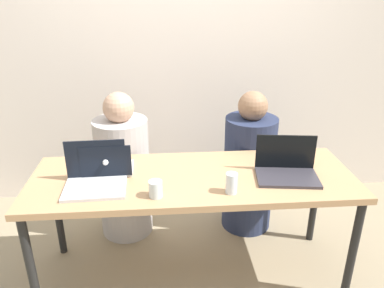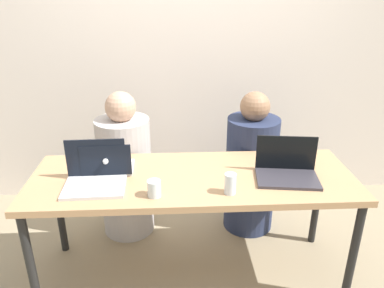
{
  "view_description": "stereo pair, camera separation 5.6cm",
  "coord_description": "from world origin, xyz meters",
  "px_view_note": "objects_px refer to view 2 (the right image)",
  "views": [
    {
      "loc": [
        -0.17,
        -1.99,
        1.81
      ],
      "look_at": [
        0.0,
        0.07,
        0.92
      ],
      "focal_mm": 35.0,
      "sensor_mm": 36.0,
      "label": 1
    },
    {
      "loc": [
        -0.11,
        -2.0,
        1.81
      ],
      "look_at": [
        0.0,
        0.07,
        0.92
      ],
      "focal_mm": 35.0,
      "sensor_mm": 36.0,
      "label": 2
    }
  ],
  "objects_px": {
    "laptop_back_left": "(108,165)",
    "water_glass_left": "(154,189)",
    "person_on_right": "(251,170)",
    "person_on_left": "(126,172)",
    "laptop_front_left": "(95,176)",
    "laptop_front_right": "(287,169)",
    "water_glass_right": "(230,185)"
  },
  "relations": [
    {
      "from": "laptop_back_left",
      "to": "water_glass_left",
      "type": "bearing_deg",
      "value": 132.75
    },
    {
      "from": "person_on_right",
      "to": "person_on_left",
      "type": "bearing_deg",
      "value": 3.12
    },
    {
      "from": "laptop_back_left",
      "to": "water_glass_left",
      "type": "height_order",
      "value": "laptop_back_left"
    },
    {
      "from": "person_on_right",
      "to": "laptop_front_left",
      "type": "xyz_separation_m",
      "value": [
        -1.04,
        -0.61,
        0.3
      ]
    },
    {
      "from": "person_on_right",
      "to": "laptop_front_right",
      "type": "height_order",
      "value": "person_on_right"
    },
    {
      "from": "laptop_front_right",
      "to": "laptop_back_left",
      "type": "relative_size",
      "value": 1.28
    },
    {
      "from": "person_on_left",
      "to": "laptop_front_left",
      "type": "distance_m",
      "value": 0.68
    },
    {
      "from": "laptop_front_right",
      "to": "water_glass_left",
      "type": "xyz_separation_m",
      "value": [
        -0.78,
        -0.18,
        -0.01
      ]
    },
    {
      "from": "laptop_front_right",
      "to": "laptop_front_left",
      "type": "bearing_deg",
      "value": -170.79
    },
    {
      "from": "laptop_front_right",
      "to": "laptop_front_left",
      "type": "relative_size",
      "value": 1.11
    },
    {
      "from": "laptop_front_right",
      "to": "laptop_front_left",
      "type": "height_order",
      "value": "laptop_front_left"
    },
    {
      "from": "person_on_right",
      "to": "laptop_front_right",
      "type": "relative_size",
      "value": 2.86
    },
    {
      "from": "person_on_left",
      "to": "laptop_front_right",
      "type": "bearing_deg",
      "value": 146.76
    },
    {
      "from": "water_glass_right",
      "to": "laptop_back_left",
      "type": "bearing_deg",
      "value": 157.74
    },
    {
      "from": "water_glass_left",
      "to": "water_glass_right",
      "type": "xyz_separation_m",
      "value": [
        0.42,
        0.01,
        0.01
      ]
    },
    {
      "from": "person_on_right",
      "to": "water_glass_left",
      "type": "relative_size",
      "value": 11.88
    },
    {
      "from": "laptop_front_right",
      "to": "laptop_front_left",
      "type": "distance_m",
      "value": 1.12
    },
    {
      "from": "laptop_front_right",
      "to": "water_glass_left",
      "type": "distance_m",
      "value": 0.8
    },
    {
      "from": "person_on_left",
      "to": "water_glass_right",
      "type": "xyz_separation_m",
      "value": [
        0.67,
        -0.75,
        0.29
      ]
    },
    {
      "from": "water_glass_left",
      "to": "water_glass_right",
      "type": "height_order",
      "value": "water_glass_right"
    },
    {
      "from": "laptop_front_left",
      "to": "water_glass_right",
      "type": "xyz_separation_m",
      "value": [
        0.76,
        -0.14,
        -0.0
      ]
    },
    {
      "from": "laptop_front_right",
      "to": "water_glass_right",
      "type": "bearing_deg",
      "value": -147.5
    },
    {
      "from": "person_on_left",
      "to": "water_glass_left",
      "type": "distance_m",
      "value": 0.85
    },
    {
      "from": "laptop_front_left",
      "to": "water_glass_left",
      "type": "height_order",
      "value": "laptop_front_left"
    },
    {
      "from": "person_on_left",
      "to": "laptop_back_left",
      "type": "bearing_deg",
      "value": 81.47
    },
    {
      "from": "water_glass_left",
      "to": "water_glass_right",
      "type": "bearing_deg",
      "value": 1.09
    },
    {
      "from": "person_on_right",
      "to": "water_glass_left",
      "type": "distance_m",
      "value": 1.07
    },
    {
      "from": "laptop_front_left",
      "to": "water_glass_left",
      "type": "xyz_separation_m",
      "value": [
        0.34,
        -0.15,
        -0.01
      ]
    },
    {
      "from": "water_glass_right",
      "to": "person_on_right",
      "type": "bearing_deg",
      "value": 69.36
    },
    {
      "from": "person_on_right",
      "to": "laptop_front_left",
      "type": "relative_size",
      "value": 3.17
    },
    {
      "from": "person_on_right",
      "to": "laptop_front_right",
      "type": "xyz_separation_m",
      "value": [
        0.08,
        -0.58,
        0.3
      ]
    },
    {
      "from": "person_on_right",
      "to": "laptop_front_left",
      "type": "distance_m",
      "value": 1.24
    }
  ]
}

